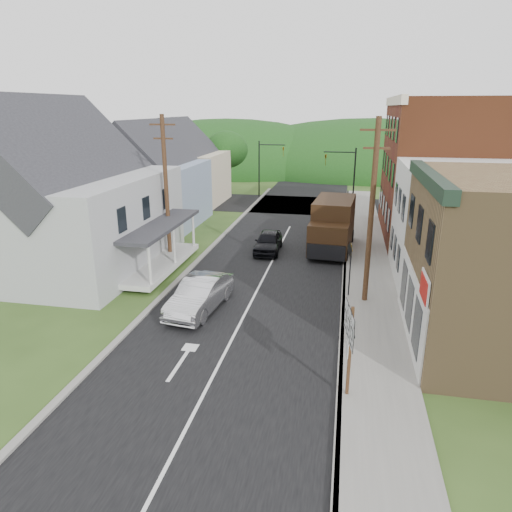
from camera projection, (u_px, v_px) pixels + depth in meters
The scene contains 24 objects.
ground at pixel (240, 323), 20.77m from camera, with size 120.00×120.00×0.00m, color #2D4719.
road at pixel (275, 256), 30.09m from camera, with size 9.00×90.00×0.02m, color black.
cross_road at pixel (301, 205), 45.94m from camera, with size 60.00×9.00×0.02m, color black.
sidewalk_right at pixel (367, 271), 27.11m from camera, with size 2.80×55.00×0.15m, color slate.
curb_right at pixel (344, 270), 27.36m from camera, with size 0.20×55.00×0.15m, color slate.
curb_left at pixel (198, 261), 29.07m from camera, with size 0.30×55.00×0.12m, color slate.
storefront_white at pixel (474, 226), 24.66m from camera, with size 8.00×7.00×6.50m, color silver.
storefront_red at pixel (445, 171), 32.97m from camera, with size 8.00×12.00×10.00m, color brown.
house_gray at pixel (67, 197), 27.27m from camera, with size 10.20×12.24×8.35m.
house_blue at pixel (157, 180), 37.51m from camera, with size 7.14×8.16×7.28m.
house_cream at pixel (188, 166), 46.00m from camera, with size 7.14×8.16×7.28m.
utility_pole_right at pixel (371, 212), 21.55m from camera, with size 1.60×0.26×9.00m.
utility_pole_left at pixel (166, 188), 27.99m from camera, with size 1.60×0.26×9.00m.
traffic_signal_right at pixel (346, 173), 40.72m from camera, with size 2.87×0.20×6.00m.
traffic_signal_left at pixel (265, 162), 48.84m from camera, with size 2.87×0.20×6.00m.
tree_left_b at pixel (52, 171), 33.59m from camera, with size 4.80×4.80×6.94m.
tree_left_c at pixel (85, 147), 41.10m from camera, with size 5.80×5.80×8.41m.
tree_left_d at pixel (226, 150), 50.76m from camera, with size 4.80×4.80×6.94m.
forested_ridge at pixel (319, 170), 72.05m from camera, with size 90.00×30.00×16.00m, color #12340F.
silver_sedan at pixel (200, 295), 21.83m from camera, with size 1.69×4.84×1.59m, color silver.
dark_sedan at pixel (268, 242), 30.84m from camera, with size 1.66×4.13×1.41m, color black.
delivery_van at pixel (333, 225), 30.82m from camera, with size 2.99×6.40×3.48m.
route_sign_cluster at pixel (349, 339), 14.78m from camera, with size 0.33×1.81×3.19m.
warning_sign at pixel (350, 261), 22.95m from camera, with size 0.26×0.76×2.87m.
Camera 1 is at (4.36, -18.30, 9.36)m, focal length 32.00 mm.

